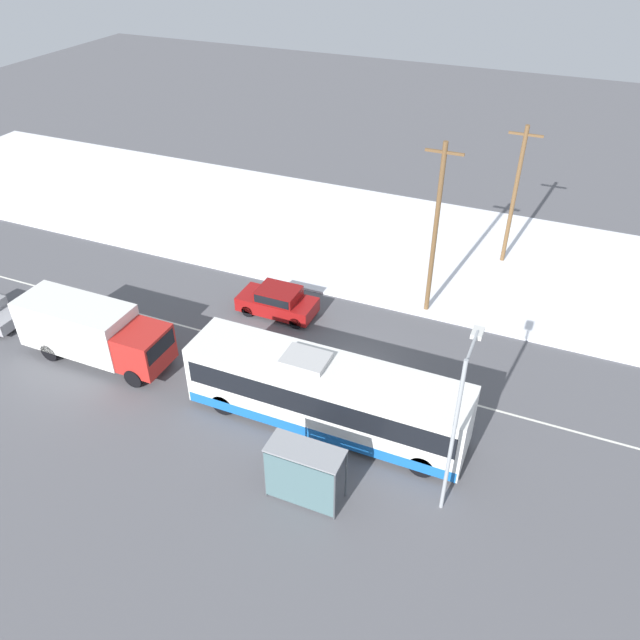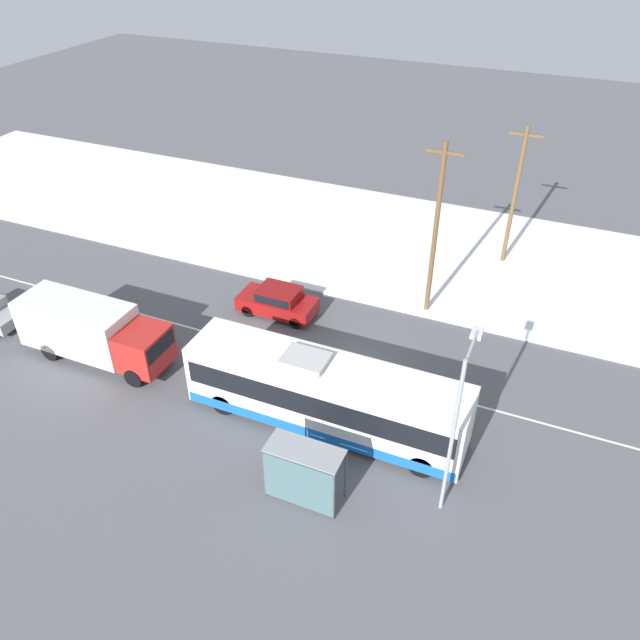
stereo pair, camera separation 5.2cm
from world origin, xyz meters
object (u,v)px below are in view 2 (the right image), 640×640
bus_shelter (302,470)px  streetlamp (458,412)px  box_truck (92,330)px  utility_pole_roadside (436,230)px  pedestrian_at_stop (312,456)px  city_bus (325,394)px  utility_pole_snowlot (515,195)px  sedan_car (278,300)px

bus_shelter → streetlamp: size_ratio=0.41×
box_truck → utility_pole_roadside: 16.91m
bus_shelter → utility_pole_roadside: bearing=86.5°
box_truck → pedestrian_at_stop: bearing=-12.2°
city_bus → pedestrian_at_stop: bearing=-77.1°
utility_pole_snowlot → city_bus: bearing=-104.9°
box_truck → utility_pole_snowlot: bearing=46.2°
box_truck → bus_shelter: (12.45, -3.87, 0.10)m
box_truck → sedan_car: bearing=46.5°
box_truck → streetlamp: streetlamp is taller
pedestrian_at_stop → bus_shelter: size_ratio=0.65×
pedestrian_at_stop → streetlamp: size_ratio=0.26×
sedan_car → utility_pole_roadside: bearing=-154.6°
city_bus → utility_pole_roadside: (1.65, 9.78, 3.15)m
utility_pole_snowlot → pedestrian_at_stop: bearing=-101.0°
sedan_car → streetlamp: streetlamp is taller
pedestrian_at_stop → bus_shelter: (0.15, -1.22, 0.57)m
streetlamp → sedan_car: bearing=142.6°
bus_shelter → pedestrian_at_stop: bearing=97.0°
city_bus → pedestrian_at_stop: 2.94m
box_truck → bus_shelter: 13.03m
sedan_car → bus_shelter: bus_shelter is taller
box_truck → streetlamp: bearing=-5.7°
city_bus → utility_pole_snowlot: (4.43, 16.60, 2.68)m
sedan_car → bus_shelter: bearing=120.5°
box_truck → utility_pole_snowlot: utility_pole_snowlot is taller
sedan_car → streetlamp: (10.87, -8.32, 3.47)m
pedestrian_at_stop → utility_pole_snowlot: bearing=79.0°
streetlamp → bus_shelter: bearing=-155.3°
pedestrian_at_stop → utility_pole_snowlot: utility_pole_snowlot is taller
utility_pole_snowlot → sedan_car: bearing=-134.0°
city_bus → streetlamp: 6.41m
streetlamp → pedestrian_at_stop: bearing=-169.0°
box_truck → streetlamp: size_ratio=1.08×
city_bus → box_truck: size_ratio=1.57×
utility_pole_snowlot → box_truck: bearing=-133.8°
pedestrian_at_stop → bus_shelter: bearing=-83.0°
pedestrian_at_stop → sedan_car: bearing=123.0°
utility_pole_roadside → utility_pole_snowlot: 7.37m
box_truck → bus_shelter: box_truck is taller
city_bus → utility_pole_snowlot: utility_pole_snowlot is taller
city_bus → box_truck: bearing=-179.2°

